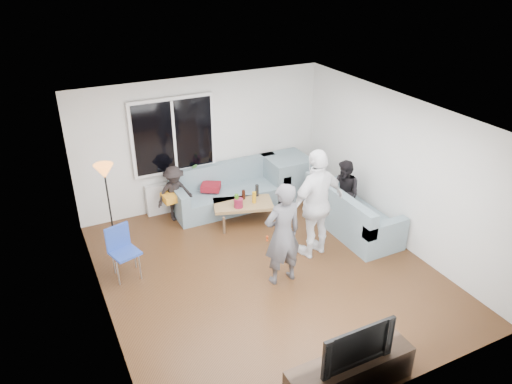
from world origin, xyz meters
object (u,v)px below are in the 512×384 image
sofa_right_section (353,209)px  floor_lamp (110,207)px  player_left (283,234)px  player_right (317,204)px  coffee_table (243,212)px  television (354,342)px  sofa_back_section (230,188)px  spectator_right (345,193)px  spectator_back (175,193)px  tv_console (350,374)px  side_chair (125,253)px

sofa_right_section → floor_lamp: bearing=71.6°
floor_lamp → player_left: 3.03m
player_right → coffee_table: bearing=-77.7°
player_right → television: (-1.18, -2.63, -0.24)m
sofa_back_section → spectator_right: (1.66, -1.50, 0.20)m
spectator_back → television: size_ratio=1.16×
sofa_back_section → television: 4.81m
sofa_right_section → television: (-2.22, -2.98, 0.29)m
sofa_back_section → coffee_table: 0.67m
sofa_right_section → tv_console: (-2.22, -2.98, -0.20)m
side_chair → player_left: size_ratio=0.51×
coffee_table → tv_console: size_ratio=0.69×
player_left → coffee_table: bearing=-98.4°
side_chair → television: television is taller
coffee_table → player_right: bearing=-66.9°
coffee_table → floor_lamp: size_ratio=0.71×
player_left → sofa_right_section: bearing=-159.3°
coffee_table → side_chair: 2.52m
side_chair → spectator_back: 1.92m
sofa_back_section → spectator_right: 2.25m
sofa_right_section → television: bearing=143.3°
spectator_right → television: size_ratio=1.32×
coffee_table → floor_lamp: 2.46m
sofa_back_section → floor_lamp: floor_lamp is taller
player_left → spectator_back: player_left is taller
coffee_table → player_right: (0.64, -1.51, 0.75)m
sofa_back_section → coffee_table: size_ratio=2.09×
side_chair → floor_lamp: (0.00, 0.96, 0.35)m
sofa_back_section → sofa_right_section: size_ratio=1.15×
side_chair → tv_console: (1.85, -3.37, -0.21)m
player_right → tv_console: size_ratio=1.19×
side_chair → spectator_right: 4.08m
player_right → spectator_right: (1.04, 0.64, -0.33)m
spectator_back → tv_console: spectator_back is taller
side_chair → television: size_ratio=0.91×
sofa_right_section → player_right: player_right is taller
spectator_back → sofa_right_section: bearing=-38.9°
player_left → tv_console: (-0.30, -2.20, -0.62)m
coffee_table → television: size_ratio=1.16×
coffee_table → tv_console: bearing=-97.4°
player_left → television: 2.22m
sofa_right_section → side_chair: (-4.07, 0.39, 0.01)m
side_chair → floor_lamp: floor_lamp is taller
sofa_back_section → floor_lamp: size_ratio=1.47×
coffee_table → floor_lamp: (-2.39, 0.20, 0.58)m
tv_console → sofa_back_section: bearing=83.4°
sofa_right_section → spectator_back: bearing=56.9°
sofa_right_section → player_right: 1.22m
sofa_right_section → television: 3.73m
tv_console → television: bearing=0.0°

